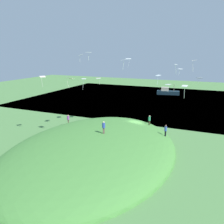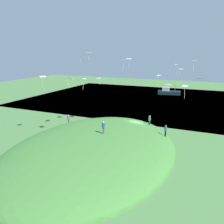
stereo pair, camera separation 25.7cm
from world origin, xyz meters
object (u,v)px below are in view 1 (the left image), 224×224
object	(u,v)px
boat_on_lake	(167,92)
kite_12	(84,79)
kite_3	(199,78)
kite_7	(180,69)
kite_6	(185,87)
kite_5	(70,79)
kite_10	(168,85)
person_on_hilltop	(166,129)
person_watching_kites	(68,118)
kite_2	(124,60)
kite_1	(98,78)
kite_9	(158,76)
kite_0	(128,59)
person_near_shore	(104,126)
kite_11	(176,65)
kite_14	(81,55)
kite_4	(42,77)
kite_8	(194,61)
person_walking_path	(149,119)
kite_13	(89,53)

from	to	relation	value
boat_on_lake	kite_12	xyz separation A→B (m)	(39.05, -8.58, 7.87)
kite_3	kite_7	world-z (taller)	kite_7
boat_on_lake	kite_6	xyz separation A→B (m)	(39.11, 9.19, 7.52)
kite_5	kite_12	bearing A→B (deg)	-165.74
kite_10	kite_7	bearing A→B (deg)	160.38
person_on_hilltop	kite_6	bearing A→B (deg)	-95.80
person_watching_kites	kite_2	size ratio (longest dim) A/B	1.12
kite_2	kite_6	bearing A→B (deg)	121.13
boat_on_lake	kite_1	size ratio (longest dim) A/B	5.33
kite_9	kite_6	bearing A→B (deg)	38.55
kite_0	person_near_shore	bearing A→B (deg)	8.77
kite_1	kite_6	distance (m)	15.59
kite_11	kite_14	xyz separation A→B (m)	(-0.07, -17.76, 1.51)
kite_3	boat_on_lake	bearing A→B (deg)	-160.14
boat_on_lake	kite_6	size ratio (longest dim) A/B	3.61
person_near_shore	kite_12	size ratio (longest dim) A/B	0.89
kite_7	kite_1	bearing A→B (deg)	-60.69
kite_3	kite_4	world-z (taller)	kite_4
kite_5	kite_7	bearing A→B (deg)	138.92
person_near_shore	kite_11	bearing A→B (deg)	21.96
person_near_shore	kite_8	xyz separation A→B (m)	(-14.88, 9.94, 8.40)
person_on_hilltop	kite_10	distance (m)	10.12
person_on_hilltop	kite_1	distance (m)	15.78
person_near_shore	kite_7	xyz separation A→B (m)	(-18.48, 7.33, 6.68)
kite_1	kite_7	size ratio (longest dim) A/B	1.14
person_near_shore	kite_6	bearing A→B (deg)	9.91
person_walking_path	kite_12	size ratio (longest dim) A/B	0.84
person_walking_path	kite_8	size ratio (longest dim) A/B	0.85
person_walking_path	kite_4	xyz separation A→B (m)	(7.98, -15.23, 7.15)
kite_6	kite_2	bearing A→B (deg)	-58.87
kite_4	kite_5	xyz separation A→B (m)	(-0.88, 4.53, -0.11)
kite_4	kite_12	xyz separation A→B (m)	(-7.88, 2.75, -1.00)
person_near_shore	kite_8	distance (m)	19.76
kite_10	kite_13	size ratio (longest dim) A/B	1.14
person_watching_kites	kite_13	bearing A→B (deg)	131.29
kite_7	kite_10	world-z (taller)	kite_7
person_watching_kites	kite_12	xyz separation A→B (m)	(-2.44, 2.15, 7.04)
person_on_hilltop	kite_4	world-z (taller)	kite_4
kite_1	kite_12	world-z (taller)	kite_1
boat_on_lake	person_on_hilltop	distance (m)	42.93
kite_2	kite_11	bearing A→B (deg)	138.54
person_on_hilltop	kite_13	xyz separation A→B (m)	(1.16, -12.24, 11.16)
boat_on_lake	kite_0	xyz separation A→B (m)	(31.13, -2.79, 11.30)
kite_5	person_near_shore	bearing A→B (deg)	70.16
kite_6	kite_11	xyz separation A→B (m)	(-2.21, -1.86, 3.06)
kite_1	kite_6	world-z (taller)	kite_1
person_watching_kites	kite_7	size ratio (longest dim) A/B	1.46
kite_8	kite_14	bearing A→B (deg)	-80.93
kite_11	kite_12	world-z (taller)	kite_11
person_on_hilltop	kite_8	size ratio (longest dim) A/B	0.90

